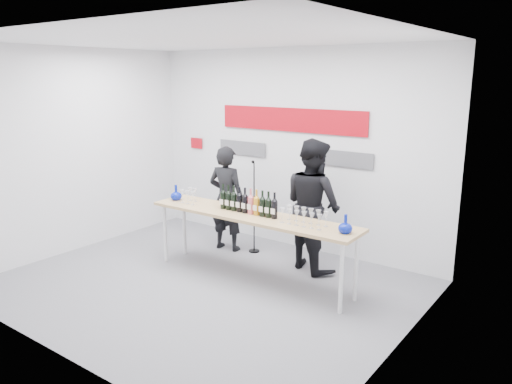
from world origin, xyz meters
TOP-DOWN VIEW (x-y plane):
  - ground at (0.00, 0.00)m, footprint 5.00×5.00m
  - back_wall at (0.00, 2.00)m, footprint 5.00×0.04m
  - signage at (-0.06, 1.97)m, footprint 3.38×0.02m
  - tasting_table at (0.36, 0.53)m, footprint 2.94×0.62m
  - wine_bottles at (0.30, 0.54)m, footprint 0.89×0.08m
  - decanter_left at (-0.95, 0.50)m, footprint 0.16×0.16m
  - decanter_right at (1.66, 0.53)m, footprint 0.16×0.16m
  - glasses_left at (-0.69, 0.50)m, footprint 0.27×0.23m
  - glasses_right at (1.12, 0.54)m, footprint 0.57×0.23m
  - presenter_left at (-0.64, 1.25)m, footprint 0.63×0.46m
  - presenter_right at (0.78, 1.34)m, footprint 1.07×0.96m
  - mic_stand at (-0.23, 1.39)m, footprint 0.16×0.16m

SIDE VIEW (x-z plane):
  - ground at x=0.00m, z-range 0.00..0.00m
  - mic_stand at x=-0.23m, z-range -0.27..1.13m
  - presenter_left at x=-0.64m, z-range 0.00..1.59m
  - tasting_table at x=0.36m, z-range 0.37..1.25m
  - presenter_right at x=0.78m, z-range 0.00..1.79m
  - glasses_right at x=1.12m, z-range 0.88..1.06m
  - glasses_left at x=-0.69m, z-range 0.88..1.06m
  - decanter_left at x=-0.95m, z-range 0.88..1.09m
  - decanter_right at x=1.66m, z-range 0.88..1.09m
  - wine_bottles at x=0.30m, z-range 0.88..1.21m
  - back_wall at x=0.00m, z-range 0.00..3.00m
  - signage at x=-0.06m, z-range 1.41..2.20m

